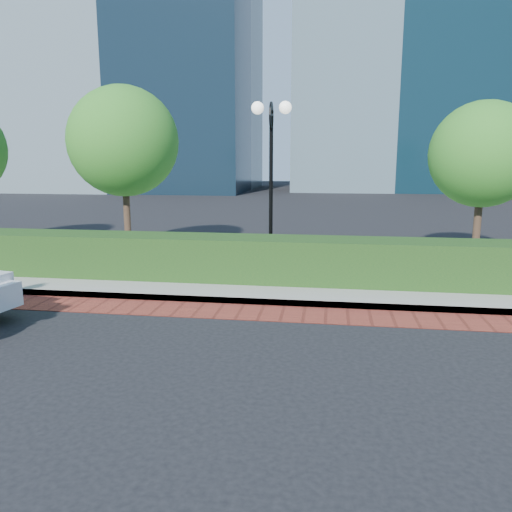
# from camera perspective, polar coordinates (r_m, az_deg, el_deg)

# --- Properties ---
(ground) EXTENTS (120.00, 120.00, 0.00)m
(ground) POSITION_cam_1_polar(r_m,az_deg,el_deg) (8.61, -9.22, -9.06)
(ground) COLOR black
(ground) RESTS_ON ground
(brick_strip) EXTENTS (60.00, 1.00, 0.01)m
(brick_strip) POSITION_cam_1_polar(r_m,az_deg,el_deg) (9.97, -6.62, -6.14)
(brick_strip) COLOR maroon
(brick_strip) RESTS_ON ground
(sidewalk) EXTENTS (60.00, 8.00, 0.15)m
(sidewalk) POSITION_cam_1_polar(r_m,az_deg,el_deg) (14.21, -1.96, -0.59)
(sidewalk) COLOR gray
(sidewalk) RESTS_ON ground
(hedge_main) EXTENTS (18.00, 1.20, 1.00)m
(hedge_main) POSITION_cam_1_polar(r_m,az_deg,el_deg) (11.79, -4.07, -0.18)
(hedge_main) COLOR black
(hedge_main) RESTS_ON sidewalk
(lamppost) EXTENTS (1.02, 0.70, 4.21)m
(lamppost) POSITION_cam_1_polar(r_m,az_deg,el_deg) (12.98, 1.74, 11.13)
(lamppost) COLOR black
(lamppost) RESTS_ON sidewalk
(tree_b) EXTENTS (3.20, 3.20, 4.89)m
(tree_b) POSITION_cam_1_polar(r_m,az_deg,el_deg) (15.42, -14.91, 12.52)
(tree_b) COLOR #332319
(tree_b) RESTS_ON sidewalk
(tree_c) EXTENTS (2.80, 2.80, 4.30)m
(tree_c) POSITION_cam_1_polar(r_m,az_deg,el_deg) (14.74, 24.53, 10.49)
(tree_c) COLOR #332319
(tree_c) RESTS_ON sidewalk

